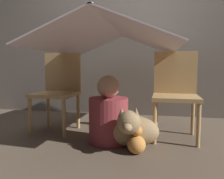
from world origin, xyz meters
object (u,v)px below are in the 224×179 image
(dog, at_px, (131,129))
(person_front, at_px, (108,116))
(chair_left, at_px, (58,88))
(chair_right, at_px, (175,90))

(dog, bearing_deg, person_front, 156.61)
(chair_left, height_order, person_front, chair_left)
(person_front, relative_size, dog, 1.29)
(person_front, bearing_deg, chair_right, 25.93)
(person_front, distance_m, dog, 0.25)
(chair_right, distance_m, dog, 0.63)
(dog, bearing_deg, chair_right, 44.72)
(chair_left, distance_m, person_front, 0.73)
(chair_right, distance_m, person_front, 0.71)
(chair_right, relative_size, dog, 1.77)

